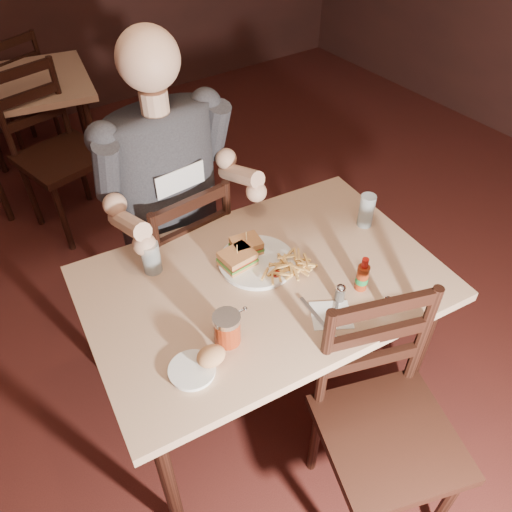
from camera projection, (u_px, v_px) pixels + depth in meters
room_shell at (343, 140)px, 1.33m from camera, size 7.00×7.00×7.00m
main_table at (264, 294)px, 1.88m from camera, size 1.37×0.99×0.77m
bg_table at (26, 95)px, 3.19m from camera, size 0.93×0.93×0.77m
chair_far at (176, 259)px, 2.37m from camera, size 0.46×0.50×0.92m
chair_near at (389, 437)px, 1.69m from camera, size 0.57×0.60×0.95m
bg_chair_far at (14, 97)px, 3.67m from camera, size 0.57×0.59×0.91m
bg_chair_near at (62, 157)px, 2.98m from camera, size 0.56×0.59×0.99m
diner at (169, 166)px, 1.97m from camera, size 0.64×0.52×1.05m
dinner_plate at (257, 263)px, 1.89m from camera, size 0.31×0.31×0.02m
sandwich_left at (246, 243)px, 1.89m from camera, size 0.12×0.11×0.10m
sandwich_right at (237, 255)px, 1.83m from camera, size 0.13×0.11×0.10m
fries_pile at (286, 267)px, 1.83m from camera, size 0.26×0.19×0.04m
ketchup_dollop at (276, 274)px, 1.82m from camera, size 0.05×0.05×0.01m
glass_left at (151, 257)px, 1.83m from camera, size 0.08×0.08×0.13m
glass_right at (366, 211)px, 2.02m from camera, size 0.07×0.07×0.14m
hot_sauce at (363, 274)px, 1.75m from camera, size 0.05×0.05×0.14m
salt_shaker at (387, 304)px, 1.70m from camera, size 0.03×0.03×0.06m
pepper_shaker at (340, 293)px, 1.74m from camera, size 0.04×0.04×0.07m
syrup_dispenser at (227, 329)px, 1.59m from camera, size 0.10×0.10×0.12m
napkin at (331, 315)px, 1.70m from camera, size 0.18×0.18×0.00m
knife at (319, 319)px, 1.68m from camera, size 0.04×0.23×0.01m
fork at (335, 318)px, 1.69m from camera, size 0.12×0.11×0.00m
side_plate at (192, 371)px, 1.53m from camera, size 0.16×0.16×0.01m
bread_roll at (211, 356)px, 1.53m from camera, size 0.10×0.09×0.06m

